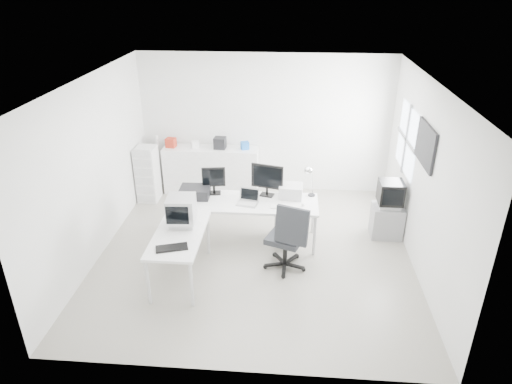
# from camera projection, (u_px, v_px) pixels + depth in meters

# --- Properties ---
(floor) EXTENTS (5.00, 5.00, 0.01)m
(floor) POSITION_uv_depth(u_px,v_px,m) (255.00, 252.00, 7.50)
(floor) COLOR beige
(floor) RESTS_ON ground
(ceiling) EXTENTS (5.00, 5.00, 0.01)m
(ceiling) POSITION_uv_depth(u_px,v_px,m) (255.00, 81.00, 6.28)
(ceiling) COLOR white
(ceiling) RESTS_ON back_wall
(back_wall) EXTENTS (5.00, 0.02, 2.80)m
(back_wall) POSITION_uv_depth(u_px,v_px,m) (265.00, 124.00, 9.13)
(back_wall) COLOR white
(back_wall) RESTS_ON floor
(left_wall) EXTENTS (0.02, 5.00, 2.80)m
(left_wall) POSITION_uv_depth(u_px,v_px,m) (95.00, 169.00, 7.07)
(left_wall) COLOR white
(left_wall) RESTS_ON floor
(right_wall) EXTENTS (0.02, 5.00, 2.80)m
(right_wall) POSITION_uv_depth(u_px,v_px,m) (424.00, 179.00, 6.71)
(right_wall) COLOR white
(right_wall) RESTS_ON floor
(window) EXTENTS (0.02, 1.20, 1.10)m
(window) POSITION_uv_depth(u_px,v_px,m) (407.00, 140.00, 7.70)
(window) COLOR white
(window) RESTS_ON right_wall
(wall_picture) EXTENTS (0.04, 0.90, 0.60)m
(wall_picture) POSITION_uv_depth(u_px,v_px,m) (426.00, 145.00, 6.59)
(wall_picture) COLOR black
(wall_picture) RESTS_ON right_wall
(main_desk) EXTENTS (2.40, 0.80, 0.75)m
(main_desk) POSITION_uv_depth(u_px,v_px,m) (245.00, 221.00, 7.67)
(main_desk) COLOR white
(main_desk) RESTS_ON floor
(side_desk) EXTENTS (0.70, 1.40, 0.75)m
(side_desk) POSITION_uv_depth(u_px,v_px,m) (181.00, 255.00, 6.74)
(side_desk) COLOR white
(side_desk) RESTS_ON floor
(drawer_pedestal) EXTENTS (0.40, 0.50, 0.60)m
(drawer_pedestal) POSITION_uv_depth(u_px,v_px,m) (287.00, 225.00, 7.69)
(drawer_pedestal) COLOR white
(drawer_pedestal) RESTS_ON floor
(inkjet_printer) EXTENTS (0.50, 0.39, 0.17)m
(inkjet_printer) POSITION_uv_depth(u_px,v_px,m) (195.00, 192.00, 7.62)
(inkjet_printer) COLOR black
(inkjet_printer) RESTS_ON main_desk
(lcd_monitor_small) EXTENTS (0.42, 0.28, 0.49)m
(lcd_monitor_small) POSITION_uv_depth(u_px,v_px,m) (214.00, 180.00, 7.66)
(lcd_monitor_small) COLOR black
(lcd_monitor_small) RESTS_ON main_desk
(lcd_monitor_large) EXTENTS (0.58, 0.35, 0.57)m
(lcd_monitor_large) POSITION_uv_depth(u_px,v_px,m) (267.00, 180.00, 7.58)
(lcd_monitor_large) COLOR black
(lcd_monitor_large) RESTS_ON main_desk
(laptop) EXTENTS (0.40, 0.41, 0.23)m
(laptop) POSITION_uv_depth(u_px,v_px,m) (247.00, 198.00, 7.36)
(laptop) COLOR #B7B7BA
(laptop) RESTS_ON main_desk
(white_keyboard) EXTENTS (0.45, 0.17, 0.02)m
(white_keyboard) POSITION_uv_depth(u_px,v_px,m) (284.00, 206.00, 7.32)
(white_keyboard) COLOR white
(white_keyboard) RESTS_ON main_desk
(white_mouse) EXTENTS (0.06, 0.06, 0.06)m
(white_mouse) POSITION_uv_depth(u_px,v_px,m) (303.00, 205.00, 7.33)
(white_mouse) COLOR white
(white_mouse) RESTS_ON main_desk
(laser_printer) EXTENTS (0.40, 0.35, 0.22)m
(laser_printer) POSITION_uv_depth(u_px,v_px,m) (291.00, 191.00, 7.60)
(laser_printer) COLOR silver
(laser_printer) RESTS_ON main_desk
(desk_lamp) EXTENTS (0.22, 0.22, 0.51)m
(desk_lamp) POSITION_uv_depth(u_px,v_px,m) (312.00, 182.00, 7.58)
(desk_lamp) COLOR silver
(desk_lamp) RESTS_ON main_desk
(crt_monitor) EXTENTS (0.38, 0.38, 0.41)m
(crt_monitor) POSITION_uv_depth(u_px,v_px,m) (182.00, 213.00, 6.71)
(crt_monitor) COLOR #B7B7BA
(crt_monitor) RESTS_ON side_desk
(black_keyboard) EXTENTS (0.46, 0.30, 0.03)m
(black_keyboard) POSITION_uv_depth(u_px,v_px,m) (172.00, 248.00, 6.21)
(black_keyboard) COLOR black
(black_keyboard) RESTS_ON side_desk
(office_chair) EXTENTS (0.86, 0.86, 1.16)m
(office_chair) POSITION_uv_depth(u_px,v_px,m) (286.00, 235.00, 6.88)
(office_chair) COLOR #2A2C30
(office_chair) RESTS_ON floor
(tv_cabinet) EXTENTS (0.52, 0.42, 0.57)m
(tv_cabinet) POSITION_uv_depth(u_px,v_px,m) (387.00, 221.00, 7.85)
(tv_cabinet) COLOR gray
(tv_cabinet) RESTS_ON floor
(crt_tv) EXTENTS (0.50, 0.48, 0.45)m
(crt_tv) POSITION_uv_depth(u_px,v_px,m) (390.00, 195.00, 7.63)
(crt_tv) COLOR black
(crt_tv) RESTS_ON tv_cabinet
(sideboard) EXTENTS (1.92, 0.48, 0.96)m
(sideboard) POSITION_uv_depth(u_px,v_px,m) (211.00, 170.00, 9.38)
(sideboard) COLOR white
(sideboard) RESTS_ON floor
(clutter_box_a) EXTENTS (0.21, 0.19, 0.19)m
(clutter_box_a) POSITION_uv_depth(u_px,v_px,m) (171.00, 143.00, 9.19)
(clutter_box_a) COLOR #B32B19
(clutter_box_a) RESTS_ON sideboard
(clutter_box_b) EXTENTS (0.17, 0.16, 0.14)m
(clutter_box_b) POSITION_uv_depth(u_px,v_px,m) (195.00, 144.00, 9.16)
(clutter_box_b) COLOR white
(clutter_box_b) RESTS_ON sideboard
(clutter_box_c) EXTENTS (0.24, 0.22, 0.23)m
(clutter_box_c) POSITION_uv_depth(u_px,v_px,m) (220.00, 143.00, 9.11)
(clutter_box_c) COLOR black
(clutter_box_c) RESTS_ON sideboard
(clutter_box_d) EXTENTS (0.19, 0.18, 0.15)m
(clutter_box_d) POSITION_uv_depth(u_px,v_px,m) (245.00, 145.00, 9.09)
(clutter_box_d) COLOR blue
(clutter_box_d) RESTS_ON sideboard
(clutter_bottle) EXTENTS (0.07, 0.07, 0.22)m
(clutter_bottle) POSITION_uv_depth(u_px,v_px,m) (157.00, 141.00, 9.24)
(clutter_bottle) COLOR white
(clutter_bottle) RESTS_ON sideboard
(filing_cabinet) EXTENTS (0.38, 0.46, 1.10)m
(filing_cabinet) POSITION_uv_depth(u_px,v_px,m) (148.00, 174.00, 9.02)
(filing_cabinet) COLOR white
(filing_cabinet) RESTS_ON floor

